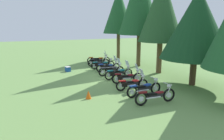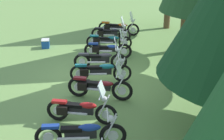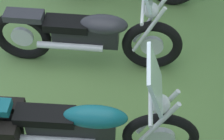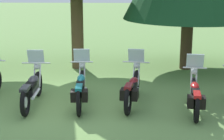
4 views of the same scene
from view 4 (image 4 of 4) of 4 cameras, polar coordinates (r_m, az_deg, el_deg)
ground_plane at (r=9.59m, az=-8.24°, el=-5.34°), size 80.00×80.00×0.00m
motorcycle_4 at (r=9.50m, az=-12.63°, el=-2.77°), size 0.77×2.25×1.36m
motorcycle_5 at (r=9.30m, az=-5.01°, el=-2.79°), size 0.62×2.36×1.37m
motorcycle_6 at (r=9.29m, az=3.29°, el=-2.89°), size 0.80×2.26×1.37m
motorcycle_7 at (r=9.05m, az=13.15°, el=-3.82°), size 0.67×2.14×1.34m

